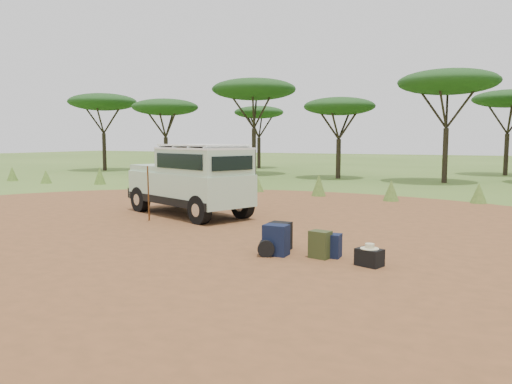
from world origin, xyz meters
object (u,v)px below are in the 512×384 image
at_px(duffel_navy, 330,246).
at_px(walking_staff, 148,194).
at_px(hard_case, 369,258).
at_px(safari_vehicle, 192,181).
at_px(backpack_olive, 320,245).
at_px(backpack_black, 280,236).
at_px(backpack_navy, 276,240).

bearing_deg(duffel_navy, walking_staff, 160.44).
bearing_deg(hard_case, safari_vehicle, 168.10).
relative_size(safari_vehicle, hard_case, 10.39).
relative_size(walking_staff, backpack_olive, 3.10).
distance_m(walking_staff, backpack_olive, 6.04).
bearing_deg(backpack_black, walking_staff, 162.77).
xyz_separation_m(backpack_black, hard_case, (2.01, -0.56, -0.13)).
height_order(safari_vehicle, duffel_navy, safari_vehicle).
xyz_separation_m(backpack_black, backpack_navy, (0.13, -0.53, 0.02)).
distance_m(backpack_navy, hard_case, 1.89).
height_order(backpack_navy, hard_case, backpack_navy).
bearing_deg(duffel_navy, safari_vehicle, 145.58).
distance_m(backpack_olive, hard_case, 1.03).
relative_size(safari_vehicle, backpack_olive, 8.76).
distance_m(safari_vehicle, duffel_navy, 6.48).
height_order(walking_staff, duffel_navy, walking_staff).
xyz_separation_m(walking_staff, hard_case, (6.70, -2.15, -0.64)).
distance_m(backpack_black, duffel_navy, 1.17).
height_order(backpack_black, backpack_navy, backpack_navy).
height_order(walking_staff, backpack_navy, walking_staff).
relative_size(backpack_black, backpack_navy, 0.94).
relative_size(duffel_navy, hard_case, 1.03).
bearing_deg(backpack_black, duffel_navy, -9.05).
xyz_separation_m(walking_staff, duffel_navy, (5.83, -1.79, -0.56)).
xyz_separation_m(backpack_olive, duffel_navy, (0.15, 0.16, -0.04)).
bearing_deg(safari_vehicle, backpack_black, -14.58).
relative_size(safari_vehicle, backpack_navy, 7.63).
bearing_deg(backpack_navy, backpack_black, 103.48).
relative_size(safari_vehicle, walking_staff, 2.83).
height_order(walking_staff, backpack_olive, walking_staff).
relative_size(backpack_olive, duffel_navy, 1.15).
distance_m(duffel_navy, hard_case, 0.93).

